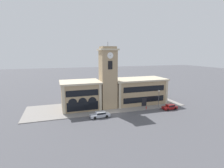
# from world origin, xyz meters

# --- Properties ---
(ground_plane) EXTENTS (300.00, 300.00, 0.00)m
(ground_plane) POSITION_xyz_m (0.00, 0.00, 0.00)
(ground_plane) COLOR #4C4C51
(sidewalk_kerb) EXTENTS (44.23, 12.95, 0.15)m
(sidewalk_kerb) POSITION_xyz_m (0.00, 6.47, 0.07)
(sidewalk_kerb) COLOR gray
(sidewalk_kerb) RESTS_ON ground_plane
(clock_tower) EXTENTS (4.92, 4.92, 18.28)m
(clock_tower) POSITION_xyz_m (0.00, 5.25, 8.58)
(clock_tower) COLOR tan
(clock_tower) RESTS_ON ground_plane
(town_hall_left_wing) EXTENTS (10.82, 8.51, 7.73)m
(town_hall_left_wing) POSITION_xyz_m (-7.47, 7.01, 3.89)
(town_hall_left_wing) COLOR tan
(town_hall_left_wing) RESTS_ON ground_plane
(town_hall_right_wing) EXTENTS (16.40, 8.51, 7.68)m
(town_hall_right_wing) POSITION_xyz_m (10.26, 7.02, 3.87)
(town_hall_right_wing) COLOR tan
(town_hall_right_wing) RESTS_ON ground_plane
(parked_car_near) EXTENTS (4.83, 2.00, 1.40)m
(parked_car_near) POSITION_xyz_m (-4.01, -1.47, 0.73)
(parked_car_near) COLOR #B2B7C1
(parked_car_near) RESTS_ON ground_plane
(parked_car_mid) EXTENTS (4.17, 1.99, 1.42)m
(parked_car_mid) POSITION_xyz_m (15.77, -1.47, 0.74)
(parked_car_mid) COLOR maroon
(parked_car_mid) RESTS_ON ground_plane
(street_lamp) EXTENTS (0.36, 0.36, 4.96)m
(street_lamp) POSITION_xyz_m (13.44, 0.56, 3.47)
(street_lamp) COLOR #4C4C51
(street_lamp) RESTS_ON sidewalk_kerb
(fire_hydrant) EXTENTS (0.22, 0.22, 0.87)m
(fire_hydrant) POSITION_xyz_m (9.44, 0.29, 0.57)
(fire_hydrant) COLOR red
(fire_hydrant) RESTS_ON sidewalk_kerb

